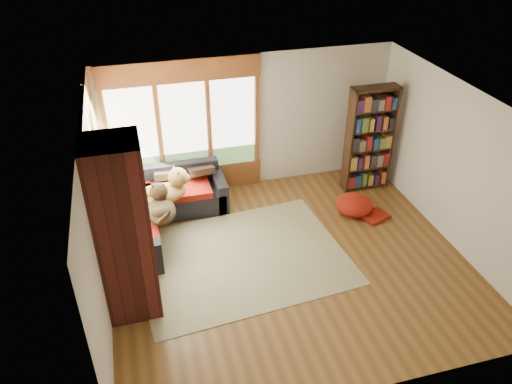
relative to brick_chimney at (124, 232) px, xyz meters
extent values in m
plane|color=brown|center=(2.40, 0.35, -1.30)|extent=(5.50, 5.50, 0.00)
plane|color=white|center=(2.40, 0.35, 1.30)|extent=(5.50, 5.50, 0.00)
cube|color=silver|center=(2.40, 2.85, 0.00)|extent=(5.50, 0.04, 2.60)
cube|color=silver|center=(2.40, -2.15, 0.00)|extent=(5.50, 0.04, 2.60)
cube|color=silver|center=(-0.35, 0.35, 0.00)|extent=(0.04, 5.00, 2.60)
cube|color=silver|center=(5.15, 0.35, 0.00)|extent=(0.04, 5.00, 2.60)
cube|color=brown|center=(1.20, 2.82, 0.05)|extent=(2.82, 0.10, 1.90)
cube|color=white|center=(1.20, 2.82, 0.05)|extent=(2.54, 0.09, 1.62)
cube|color=brown|center=(-0.32, 1.55, 0.05)|extent=(0.10, 2.62, 1.90)
cube|color=white|center=(-0.32, 1.55, 0.05)|extent=(0.09, 2.36, 1.62)
cube|color=#768A51|center=(-0.29, 2.38, 0.45)|extent=(0.03, 0.72, 0.90)
cube|color=#471914|center=(0.00, 0.00, 0.00)|extent=(0.70, 0.70, 2.60)
cube|color=black|center=(0.75, 2.40, -1.09)|extent=(2.20, 0.90, 0.42)
cube|color=black|center=(0.75, 2.75, -0.69)|extent=(2.20, 0.20, 0.38)
cube|color=black|center=(1.75, 2.40, -1.00)|extent=(0.20, 0.90, 0.60)
cube|color=maroon|center=(0.65, 2.28, -0.82)|extent=(1.90, 0.66, 0.12)
cube|color=black|center=(0.10, 1.75, -1.09)|extent=(0.90, 2.20, 0.42)
cube|color=black|center=(-0.25, 1.75, -0.69)|extent=(0.20, 2.20, 0.38)
cube|color=black|center=(0.10, 0.75, -1.00)|extent=(0.90, 0.20, 0.60)
cube|color=maroon|center=(0.22, 1.40, -0.82)|extent=(0.66, 1.20, 0.12)
cube|color=maroon|center=(0.22, 2.35, -0.82)|extent=(0.66, 0.66, 0.12)
cube|color=beige|center=(1.69, 0.60, -1.29)|extent=(3.45, 2.75, 0.01)
cube|color=#321E10|center=(4.96, 2.12, -0.27)|extent=(0.04, 0.29, 2.05)
cube|color=#321E10|center=(4.12, 2.12, -0.27)|extent=(0.04, 0.29, 2.05)
cube|color=#321E10|center=(4.54, 2.26, -0.27)|extent=(0.88, 0.02, 2.05)
cube|color=#321E10|center=(4.54, 2.12, -1.24)|extent=(0.80, 0.27, 0.03)
cube|color=#321E10|center=(4.54, 2.12, -0.85)|extent=(0.80, 0.27, 0.03)
cube|color=#321E10|center=(4.54, 2.12, -0.46)|extent=(0.80, 0.27, 0.03)
cube|color=#321E10|center=(4.54, 2.12, -0.07)|extent=(0.80, 0.27, 0.03)
cube|color=#321E10|center=(4.54, 2.12, 0.32)|extent=(0.80, 0.27, 0.03)
cube|color=#321E10|center=(4.54, 2.12, 0.71)|extent=(0.80, 0.27, 0.03)
cube|color=#726659|center=(4.54, 2.10, -0.27)|extent=(0.76, 0.21, 1.89)
ellipsoid|color=maroon|center=(3.96, 1.32, -1.11)|extent=(0.75, 0.75, 0.36)
ellipsoid|color=olive|center=(0.63, 1.82, -0.56)|extent=(0.93, 0.72, 0.28)
sphere|color=olive|center=(0.92, 1.89, -0.42)|extent=(0.41, 0.41, 0.33)
cone|color=olive|center=(0.86, 1.88, -0.29)|extent=(0.15, 0.15, 0.14)
ellipsoid|color=black|center=(0.55, 1.33, -0.58)|extent=(0.50, 0.74, 0.25)
sphere|color=black|center=(0.56, 1.60, -0.47)|extent=(0.30, 0.30, 0.29)
cone|color=black|center=(0.56, 1.55, -0.35)|extent=(0.11, 0.11, 0.13)
cube|color=#31251A|center=(1.45, 2.61, -0.53)|extent=(0.45, 0.12, 0.45)
cube|color=#31251A|center=(0.85, 2.61, -0.53)|extent=(0.45, 0.12, 0.45)
cube|color=#31251A|center=(-0.08, 2.15, -0.53)|extent=(0.45, 0.12, 0.45)
cube|color=#31251A|center=(-0.08, 1.05, -0.53)|extent=(0.45, 0.12, 0.45)
camera|label=1|loc=(0.29, -5.42, 3.85)|focal=35.00mm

